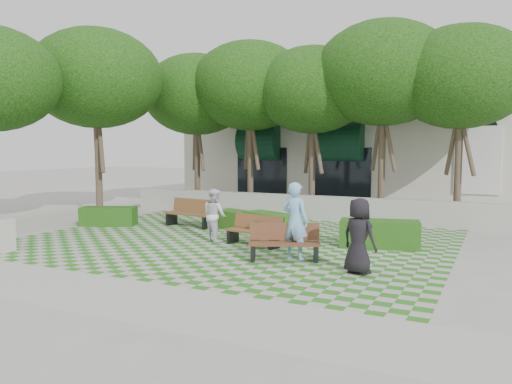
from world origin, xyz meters
The scene contains 17 objects.
ground centered at (0.00, 0.00, 0.00)m, with size 90.00×90.00×0.00m, color gray.
lawn centered at (0.00, 1.00, 0.01)m, with size 12.00×12.00×0.00m, color #2B721E.
sidewalk_south centered at (0.00, -4.70, 0.01)m, with size 16.00×2.00×0.01m, color #9E9B93.
sidewalk_west centered at (-7.20, 1.00, 0.01)m, with size 2.00×12.00×0.01m, color #9E9B93.
retaining_wall centered at (0.00, 6.20, 0.45)m, with size 15.00×0.36×0.90m, color #9E9B93.
bench_east centered at (2.33, -0.66, 0.42)m, with size 1.76×1.18×0.88m.
bench_mid centered at (0.87, 0.66, 0.41)m, with size 1.67×0.82×0.84m.
bench_west centered at (-2.59, 2.68, 0.45)m, with size 1.84×0.78×0.94m.
hedge_east centered at (4.00, 1.95, 0.37)m, with size 2.09×0.83×0.73m, color #1E4A13.
hedge_midright centered at (0.54, 2.52, 0.33)m, with size 1.89×0.76×0.66m, color #1E5015.
hedge_midleft centered at (-0.79, 2.82, 0.31)m, with size 1.76×0.71×0.62m, color #204913.
hedge_west centered at (-5.26, 1.61, 0.32)m, with size 1.85×0.74×0.65m, color #1C4813.
person_blue centered at (2.51, -0.43, 0.93)m, with size 0.68×0.45×1.87m, color #7AB5DE.
person_dark centered at (4.24, -1.12, 0.81)m, with size 0.79×0.52×1.62m, color black.
person_white centered at (-0.44, 0.72, 0.76)m, with size 0.74×0.58×1.52m, color white.
tree_row centered at (-1.86, 5.95, 5.18)m, with size 17.70×13.40×7.41m.
building centered at (0.93, 14.08, 2.52)m, with size 18.00×8.92×5.15m.
Camera 1 is at (6.93, -11.46, 2.67)m, focal length 35.00 mm.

